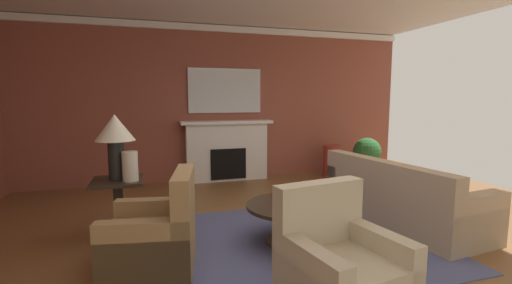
# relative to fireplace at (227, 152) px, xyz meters

# --- Properties ---
(ground_plane) EXTENTS (9.61, 9.61, 0.00)m
(ground_plane) POSITION_rel_fireplace_xyz_m (-0.12, -3.06, -0.56)
(ground_plane) COLOR brown
(wall_fireplace) EXTENTS (7.99, 0.12, 3.04)m
(wall_fireplace) POSITION_rel_fireplace_xyz_m (-0.12, 0.21, 0.96)
(wall_fireplace) COLOR brown
(wall_fireplace) RESTS_ON ground_plane
(crown_moulding) EXTENTS (7.99, 0.08, 0.12)m
(crown_moulding) POSITION_rel_fireplace_xyz_m (-0.12, 0.13, 2.39)
(crown_moulding) COLOR white
(area_rug) EXTENTS (3.20, 2.55, 0.01)m
(area_rug) POSITION_rel_fireplace_xyz_m (0.03, -3.21, -0.56)
(area_rug) COLOR #4C517A
(area_rug) RESTS_ON ground_plane
(fireplace) EXTENTS (1.80, 0.35, 1.19)m
(fireplace) POSITION_rel_fireplace_xyz_m (0.00, 0.00, 0.00)
(fireplace) COLOR white
(fireplace) RESTS_ON ground_plane
(mantel_mirror) EXTENTS (1.45, 0.04, 0.87)m
(mantel_mirror) POSITION_rel_fireplace_xyz_m (0.00, 0.12, 1.21)
(mantel_mirror) COLOR silver
(sofa) EXTENTS (1.15, 2.20, 0.85)m
(sofa) POSITION_rel_fireplace_xyz_m (1.64, -3.05, -0.27)
(sofa) COLOR tan
(sofa) RESTS_ON ground_plane
(armchair_near_window) EXTENTS (0.93, 0.93, 0.95)m
(armchair_near_window) POSITION_rel_fireplace_xyz_m (-1.44, -3.43, -0.26)
(armchair_near_window) COLOR #9E7A4C
(armchair_near_window) RESTS_ON ground_plane
(armchair_facing_fireplace) EXTENTS (0.93, 0.93, 0.95)m
(armchair_facing_fireplace) POSITION_rel_fireplace_xyz_m (-0.09, -4.49, -0.26)
(armchair_facing_fireplace) COLOR #C1B293
(armchair_facing_fireplace) RESTS_ON ground_plane
(coffee_table) EXTENTS (1.00, 1.00, 0.45)m
(coffee_table) POSITION_rel_fireplace_xyz_m (0.03, -3.21, -0.23)
(coffee_table) COLOR #2D2319
(coffee_table) RESTS_ON ground_plane
(side_table) EXTENTS (0.56, 0.56, 0.70)m
(side_table) POSITION_rel_fireplace_xyz_m (-1.83, -2.50, -0.16)
(side_table) COLOR #2D2319
(side_table) RESTS_ON ground_plane
(table_lamp) EXTENTS (0.44, 0.44, 0.75)m
(table_lamp) POSITION_rel_fireplace_xyz_m (-1.83, -2.50, 0.66)
(table_lamp) COLOR black
(table_lamp) RESTS_ON side_table
(vase_tall_corner) EXTENTS (0.36, 0.36, 0.66)m
(vase_tall_corner) POSITION_rel_fireplace_xyz_m (2.16, -0.30, -0.24)
(vase_tall_corner) COLOR #9E3328
(vase_tall_corner) RESTS_ON ground_plane
(vase_on_side_table) EXTENTS (0.17, 0.17, 0.34)m
(vase_on_side_table) POSITION_rel_fireplace_xyz_m (-1.68, -2.62, 0.30)
(vase_on_side_table) COLOR beige
(vase_on_side_table) RESTS_ON side_table
(book_red_cover) EXTENTS (0.27, 0.22, 0.05)m
(book_red_cover) POSITION_rel_fireplace_xyz_m (0.08, -3.29, -0.09)
(book_red_cover) COLOR tan
(book_red_cover) RESTS_ON coffee_table
(book_art_folio) EXTENTS (0.21, 0.19, 0.05)m
(book_art_folio) POSITION_rel_fireplace_xyz_m (-0.01, -3.04, -0.04)
(book_art_folio) COLOR maroon
(book_art_folio) RESTS_ON coffee_table
(book_small_novel) EXTENTS (0.24, 0.18, 0.03)m
(book_small_novel) POSITION_rel_fireplace_xyz_m (0.18, -3.04, 0.01)
(book_small_novel) COLOR navy
(book_small_novel) RESTS_ON coffee_table
(potted_plant) EXTENTS (0.56, 0.56, 0.83)m
(potted_plant) POSITION_rel_fireplace_xyz_m (2.76, -0.66, -0.07)
(potted_plant) COLOR #333333
(potted_plant) RESTS_ON ground_plane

